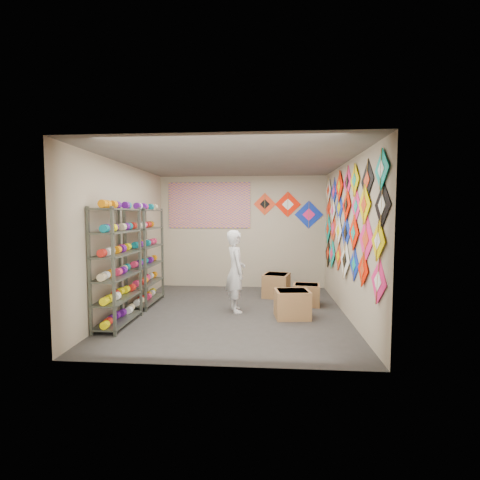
# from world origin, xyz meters

# --- Properties ---
(ground) EXTENTS (4.50, 4.50, 0.00)m
(ground) POSITION_xyz_m (0.00, 0.00, 0.00)
(ground) COLOR #33302D
(room_walls) EXTENTS (4.50, 4.50, 4.50)m
(room_walls) POSITION_xyz_m (0.00, 0.00, 1.64)
(room_walls) COLOR tan
(room_walls) RESTS_ON ground
(shelf_rack_front) EXTENTS (0.40, 1.10, 1.90)m
(shelf_rack_front) POSITION_xyz_m (-1.78, -0.85, 0.95)
(shelf_rack_front) COLOR #4C5147
(shelf_rack_front) RESTS_ON ground
(shelf_rack_back) EXTENTS (0.40, 1.10, 1.90)m
(shelf_rack_back) POSITION_xyz_m (-1.78, 0.45, 0.95)
(shelf_rack_back) COLOR #4C5147
(shelf_rack_back) RESTS_ON ground
(string_spools) EXTENTS (0.12, 2.36, 0.12)m
(string_spools) POSITION_xyz_m (-1.78, -0.20, 1.05)
(string_spools) COLOR #F92D63
(string_spools) RESTS_ON ground
(kite_wall_display) EXTENTS (0.06, 4.25, 2.05)m
(kite_wall_display) POSITION_xyz_m (1.98, 0.10, 1.63)
(kite_wall_display) COLOR #F92074
(kite_wall_display) RESTS_ON room_walls
(back_wall_kites) EXTENTS (1.66, 0.02, 0.89)m
(back_wall_kites) POSITION_xyz_m (1.16, 2.24, 1.92)
(back_wall_kites) COLOR red
(back_wall_kites) RESTS_ON room_walls
(poster) EXTENTS (2.00, 0.01, 1.10)m
(poster) POSITION_xyz_m (-0.80, 2.23, 2.00)
(poster) COLOR #764494
(poster) RESTS_ON room_walls
(shopkeeper) EXTENTS (0.76, 0.69, 1.50)m
(shopkeeper) POSITION_xyz_m (0.04, 0.08, 0.75)
(shopkeeper) COLOR silver
(shopkeeper) RESTS_ON ground
(carton_a) EXTENTS (0.63, 0.54, 0.48)m
(carton_a) POSITION_xyz_m (1.04, -0.24, 0.24)
(carton_a) COLOR olive
(carton_a) RESTS_ON ground
(carton_b) EXTENTS (0.56, 0.48, 0.42)m
(carton_b) POSITION_xyz_m (1.38, 0.61, 0.21)
(carton_b) COLOR olive
(carton_b) RESTS_ON ground
(carton_c) EXTENTS (0.64, 0.68, 0.50)m
(carton_c) POSITION_xyz_m (0.81, 1.27, 0.25)
(carton_c) COLOR olive
(carton_c) RESTS_ON ground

